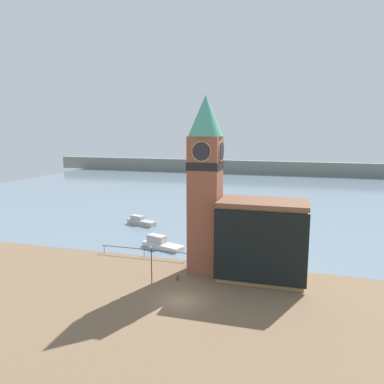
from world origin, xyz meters
TOP-DOWN VIEW (x-y plane):
  - ground_plane at (0.00, 0.00)m, footprint 160.00×160.00m
  - water at (0.00, 71.34)m, footprint 160.00×120.00m
  - far_shoreline at (0.00, 111.34)m, footprint 180.00×3.00m
  - pier_railing at (-8.74, 11.09)m, footprint 12.61×0.08m
  - clock_tower at (0.34, 8.49)m, footprint 4.06×4.06m
  - pier_building at (7.15, 7.94)m, footprint 9.96×5.85m
  - boat_near at (-8.01, 15.48)m, footprint 6.68×4.01m
  - boat_far at (-16.20, 26.90)m, footprint 5.91×3.32m
  - mooring_bollard_near at (-1.95, 4.86)m, footprint 0.38×0.38m
  - lamp_post at (-4.37, 3.07)m, footprint 0.32×0.32m

SIDE VIEW (x-z plane):
  - water at x=0.00m, z-range 0.00..0.00m
  - ground_plane at x=0.00m, z-range 0.00..0.00m
  - mooring_bollard_near at x=-1.95m, z-range 0.02..0.72m
  - boat_far at x=-16.20m, z-range -0.20..1.37m
  - boat_near at x=-8.01m, z-range -0.24..1.47m
  - pier_railing at x=-8.74m, z-range 0.42..1.51m
  - far_shoreline at x=0.00m, z-range 0.00..5.00m
  - lamp_post at x=-4.37m, z-range 0.83..5.21m
  - pier_building at x=7.15m, z-range 0.02..9.15m
  - clock_tower at x=0.34m, z-range 0.65..21.48m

